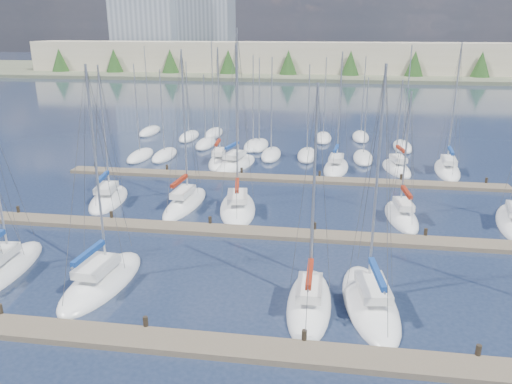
# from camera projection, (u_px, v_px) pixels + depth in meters

# --- Properties ---
(ground) EXTENTS (400.00, 400.00, 0.00)m
(ground) POSITION_uv_depth(u_px,v_px,m) (299.00, 124.00, 78.35)
(ground) COLOR #242F48
(ground) RESTS_ON ground
(dock_near) EXTENTS (44.00, 1.93, 1.10)m
(dock_near) POSITION_uv_depth(u_px,v_px,m) (219.00, 346.00, 23.90)
(dock_near) COLOR #6B5E4C
(dock_near) RESTS_ON ground
(dock_mid) EXTENTS (44.00, 1.93, 1.10)m
(dock_mid) POSITION_uv_depth(u_px,v_px,m) (260.00, 233.00, 37.03)
(dock_mid) COLOR #6B5E4C
(dock_mid) RESTS_ON ground
(dock_far) EXTENTS (44.00, 1.93, 1.10)m
(dock_far) POSITION_uv_depth(u_px,v_px,m) (279.00, 178.00, 50.17)
(dock_far) COLOR #6B5E4C
(dock_far) RESTS_ON ground
(sailboat_c) EXTENTS (3.76, 8.38, 13.57)m
(sailboat_c) POSITION_uv_depth(u_px,v_px,m) (102.00, 281.00, 29.94)
(sailboat_c) COLOR white
(sailboat_c) RESTS_ON ground
(sailboat_j) EXTENTS (4.35, 8.88, 14.20)m
(sailboat_j) POSITION_uv_depth(u_px,v_px,m) (238.00, 208.00, 41.96)
(sailboat_j) COLOR white
(sailboat_j) RESTS_ON ground
(sailboat_b) EXTENTS (3.25, 8.53, 11.62)m
(sailboat_b) POSITION_uv_depth(u_px,v_px,m) (5.00, 269.00, 31.43)
(sailboat_b) COLOR white
(sailboat_b) RESTS_ON ground
(sailboat_q) EXTENTS (3.54, 7.14, 10.25)m
(sailboat_q) POSITION_uv_depth(u_px,v_px,m) (396.00, 168.00, 53.58)
(sailboat_q) COLOR white
(sailboat_q) RESTS_ON ground
(sailboat_p) EXTENTS (3.34, 7.84, 13.02)m
(sailboat_p) POSITION_uv_depth(u_px,v_px,m) (336.00, 168.00, 53.85)
(sailboat_p) COLOR white
(sailboat_p) RESTS_ON ground
(sailboat_h) EXTENTS (3.81, 7.63, 12.44)m
(sailboat_h) POSITION_uv_depth(u_px,v_px,m) (109.00, 199.00, 44.09)
(sailboat_h) COLOR white
(sailboat_h) RESTS_ON ground
(sailboat_l) EXTENTS (2.90, 7.10, 10.82)m
(sailboat_l) POSITION_uv_depth(u_px,v_px,m) (401.00, 216.00, 40.10)
(sailboat_l) COLOR white
(sailboat_l) RESTS_ON ground
(sailboat_i) EXTENTS (3.06, 8.55, 13.73)m
(sailboat_i) POSITION_uv_depth(u_px,v_px,m) (185.00, 203.00, 43.03)
(sailboat_i) COLOR white
(sailboat_i) RESTS_ON ground
(sailboat_e) EXTENTS (3.84, 8.97, 13.76)m
(sailboat_e) POSITION_uv_depth(u_px,v_px,m) (370.00, 302.00, 27.65)
(sailboat_e) COLOR white
(sailboat_e) RESTS_ON ground
(sailboat_r) EXTENTS (3.28, 8.72, 13.93)m
(sailboat_r) POSITION_uv_depth(u_px,v_px,m) (447.00, 170.00, 53.06)
(sailboat_r) COLOR white
(sailboat_r) RESTS_ON ground
(sailboat_d) EXTENTS (2.48, 7.80, 12.86)m
(sailboat_d) POSITION_uv_depth(u_px,v_px,m) (309.00, 303.00, 27.56)
(sailboat_d) COLOR white
(sailboat_d) RESTS_ON ground
(sailboat_o) EXTENTS (4.78, 8.70, 15.30)m
(sailboat_o) POSITION_uv_depth(u_px,v_px,m) (236.00, 164.00, 55.18)
(sailboat_o) COLOR white
(sailboat_o) RESTS_ON ground
(sailboat_n) EXTENTS (2.71, 7.42, 13.30)m
(sailboat_n) POSITION_uv_depth(u_px,v_px,m) (219.00, 161.00, 56.45)
(sailboat_n) COLOR white
(sailboat_n) RESTS_ON ground
(distant_boats) EXTENTS (36.93, 20.75, 13.30)m
(distant_boats) POSITION_uv_depth(u_px,v_px,m) (256.00, 145.00, 63.63)
(distant_boats) COLOR #9EA0A5
(distant_boats) RESTS_ON ground
(shoreline) EXTENTS (400.00, 60.00, 38.00)m
(shoreline) POSITION_uv_depth(u_px,v_px,m) (277.00, 49.00, 162.05)
(shoreline) COLOR #666B51
(shoreline) RESTS_ON ground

